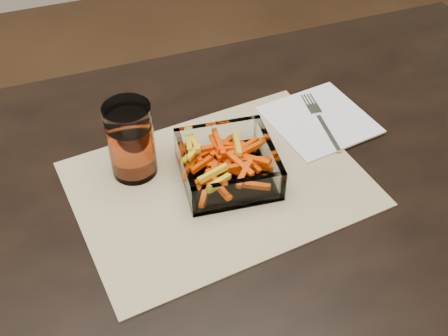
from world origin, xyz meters
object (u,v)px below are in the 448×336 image
at_px(fork, 320,119).
at_px(glass_bowl, 228,166).
at_px(tumbler, 131,143).
at_px(dining_table, 175,264).

bearing_deg(fork, glass_bowl, -154.07).
relative_size(tumbler, fork, 0.79).
bearing_deg(fork, dining_table, -149.63).
distance_m(dining_table, fork, 0.36).
relative_size(dining_table, fork, 9.76).
height_order(dining_table, glass_bowl, glass_bowl).
bearing_deg(tumbler, dining_table, -81.21).
bearing_deg(dining_table, fork, 24.55).
xyz_separation_m(glass_bowl, tumbler, (-0.14, 0.07, 0.04)).
bearing_deg(glass_bowl, dining_table, -148.36).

